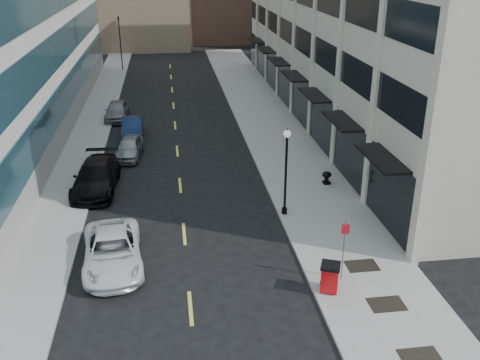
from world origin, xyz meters
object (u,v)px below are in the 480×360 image
object	(u,v)px
sign_post	(344,242)
trash_bin	(330,277)
car_blue_sedan	(132,127)
traffic_signal	(118,20)
car_white_van	(113,251)
lamppost	(286,165)
car_silver_sedan	(129,148)
car_black_pickup	(96,177)
urn_planter	(327,176)
car_grey_sedan	(117,110)

from	to	relation	value
sign_post	trash_bin	bearing A→B (deg)	-122.89
car_blue_sedan	trash_bin	bearing A→B (deg)	-68.49
traffic_signal	sign_post	xyz separation A→B (m)	(11.90, -45.01, -3.83)
car_white_van	sign_post	bearing A→B (deg)	-20.05
lamppost	car_white_van	bearing A→B (deg)	-156.48
car_silver_sedan	sign_post	world-z (taller)	sign_post
car_white_van	car_black_pickup	world-z (taller)	car_black_pickup
car_black_pickup	car_silver_sedan	bearing A→B (deg)	76.00
car_silver_sedan	lamppost	size ratio (longest dim) A/B	0.85
traffic_signal	trash_bin	xyz separation A→B (m)	(11.13, -45.79, -4.90)
lamppost	urn_planter	bearing A→B (deg)	46.89
car_black_pickup	traffic_signal	bearing A→B (deg)	94.26
car_white_van	car_blue_sedan	xyz separation A→B (m)	(0.00, 18.14, -0.05)
car_white_van	car_silver_sedan	xyz separation A→B (m)	(0.00, 13.68, -0.06)
car_grey_sedan	urn_planter	world-z (taller)	car_grey_sedan
car_white_van	car_black_pickup	distance (m)	8.62
car_grey_sedan	car_white_van	bearing A→B (deg)	-84.00
traffic_signal	car_black_pickup	world-z (taller)	traffic_signal
lamppost	urn_planter	xyz separation A→B (m)	(3.30, 3.52, -2.30)
car_blue_sedan	car_grey_sedan	xyz separation A→B (m)	(-1.48, 4.67, 0.05)
trash_bin	car_black_pickup	bearing A→B (deg)	153.58
car_white_van	trash_bin	distance (m)	9.44
lamppost	car_black_pickup	bearing A→B (deg)	154.73
traffic_signal	car_blue_sedan	xyz separation A→B (m)	(2.30, -24.32, -5.02)
sign_post	urn_planter	world-z (taller)	sign_post
car_black_pickup	car_grey_sedan	distance (m)	14.35
car_silver_sedan	urn_planter	world-z (taller)	car_silver_sedan
car_white_van	lamppost	size ratio (longest dim) A/B	1.14
car_blue_sedan	car_grey_sedan	world-z (taller)	car_grey_sedan
car_blue_sedan	urn_planter	bearing A→B (deg)	-43.63
car_white_van	car_grey_sedan	size ratio (longest dim) A/B	1.22
car_grey_sedan	lamppost	size ratio (longest dim) A/B	0.94
lamppost	sign_post	world-z (taller)	lamppost
traffic_signal	sign_post	bearing A→B (deg)	-75.19
car_silver_sedan	car_blue_sedan	size ratio (longest dim) A/B	0.94
urn_planter	trash_bin	bearing A→B (deg)	-105.72
car_grey_sedan	traffic_signal	bearing A→B (deg)	94.69
car_white_van	sign_post	distance (m)	10.00
trash_bin	urn_planter	distance (m)	10.96
car_blue_sedan	car_grey_sedan	bearing A→B (deg)	106.73
car_silver_sedan	sign_post	distance (m)	18.88
car_white_van	urn_planter	world-z (taller)	car_white_van
sign_post	urn_planter	distance (m)	10.09
car_silver_sedan	car_grey_sedan	world-z (taller)	car_grey_sedan
car_white_van	car_grey_sedan	distance (m)	22.86
lamppost	car_silver_sedan	bearing A→B (deg)	130.43
traffic_signal	car_black_pickup	bearing A→B (deg)	-88.82
car_silver_sedan	trash_bin	distance (m)	19.16
traffic_signal	trash_bin	world-z (taller)	traffic_signal
car_blue_sedan	trash_bin	xyz separation A→B (m)	(8.83, -21.47, 0.12)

